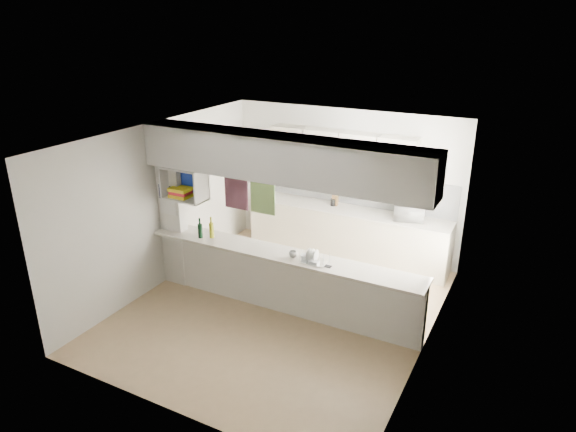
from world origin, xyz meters
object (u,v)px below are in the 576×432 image
Objects in this scene: dish_rack at (314,257)px; wine_bottles at (206,230)px; microwave at (409,212)px; bowl at (412,203)px.

wine_bottles is at bearing 178.69° from dish_rack.
wine_bottles reaches higher than dish_rack.
dish_rack is at bearing 58.83° from microwave.
microwave is at bearing 171.99° from bowl.
dish_rack is 1.80m from wine_bottles.
dish_rack is at bearing -109.19° from bowl.
microwave is 1.84× the size of bowl.
bowl is 3.33m from wine_bottles.
microwave is 1.35× the size of dish_rack.
dish_rack is (-0.72, -2.14, -0.06)m from microwave.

